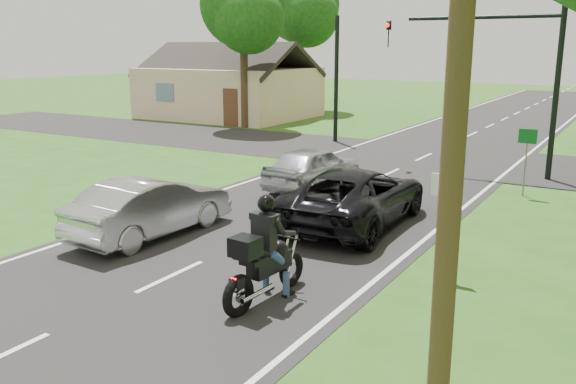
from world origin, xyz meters
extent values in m
plane|color=#274C15|center=(0.00, 0.00, 0.00)|extent=(140.00, 140.00, 0.00)
cube|color=black|center=(0.00, 10.00, 0.01)|extent=(8.00, 100.00, 0.01)
cube|color=black|center=(0.00, 16.00, 0.01)|extent=(60.00, 7.00, 0.01)
torus|color=black|center=(2.38, 0.85, 0.36)|extent=(0.20, 0.73, 0.72)
torus|color=black|center=(2.26, -0.77, 0.36)|extent=(0.23, 0.79, 0.78)
cube|color=black|center=(2.32, 0.15, 0.69)|extent=(0.38, 1.05, 0.33)
sphere|color=black|center=(2.34, 0.42, 0.88)|extent=(0.37, 0.37, 0.37)
cube|color=black|center=(2.30, -0.23, 0.88)|extent=(0.41, 0.62, 0.11)
cube|color=#FF0C07|center=(2.25, -0.89, 0.71)|extent=(0.11, 0.04, 0.05)
cylinder|color=silver|center=(2.45, -0.46, 0.34)|extent=(0.16, 0.87, 0.10)
cylinder|color=black|center=(2.36, 0.64, 1.08)|extent=(0.67, 0.09, 0.04)
cube|color=black|center=(2.27, -0.55, 1.21)|extent=(0.51, 0.47, 0.35)
cube|color=black|center=(2.31, -0.01, 1.35)|extent=(0.45, 0.27, 0.65)
sphere|color=black|center=(2.32, 0.06, 1.86)|extent=(0.33, 0.33, 0.33)
cylinder|color=navy|center=(2.10, 0.36, 0.25)|extent=(0.14, 0.14, 0.49)
cylinder|color=navy|center=(2.58, 0.33, 0.25)|extent=(0.14, 0.14, 0.49)
imported|color=black|center=(1.65, 5.38, 0.77)|extent=(2.73, 5.55, 1.52)
imported|color=#B2B3B7|center=(-2.29, 1.91, 0.75)|extent=(1.74, 4.51, 1.47)
imported|color=#B0B2B8|center=(-1.28, 8.50, 0.73)|extent=(1.94, 4.29, 1.43)
cylinder|color=black|center=(5.20, 14.00, 3.00)|extent=(0.20, 0.20, 6.00)
cylinder|color=black|center=(2.50, 14.00, 5.60)|extent=(5.40, 0.14, 0.14)
imported|color=black|center=(2.00, 14.00, 5.05)|extent=(0.16, 0.36, 1.00)
imported|color=black|center=(-1.00, 14.00, 5.05)|extent=(0.16, 0.36, 1.00)
sphere|color=#FF0C07|center=(2.00, 13.82, 5.38)|extent=(0.16, 0.16, 0.16)
sphere|color=#FF0C07|center=(-1.00, 13.82, 5.38)|extent=(0.16, 0.16, 0.16)
cylinder|color=black|center=(-5.20, 18.00, 3.00)|extent=(0.20, 0.20, 6.00)
cylinder|color=brown|center=(6.20, -2.00, 5.00)|extent=(0.28, 0.28, 10.00)
cylinder|color=slate|center=(4.70, 3.00, 1.00)|extent=(0.05, 0.05, 2.00)
cube|color=silver|center=(4.70, 2.97, 1.90)|extent=(0.55, 0.04, 0.45)
cylinder|color=slate|center=(4.90, 11.00, 1.00)|extent=(0.05, 0.05, 2.00)
cube|color=#0C591E|center=(4.90, 10.97, 1.90)|extent=(0.55, 0.04, 0.45)
cylinder|color=#332316|center=(-12.00, 20.00, 3.08)|extent=(0.44, 0.44, 6.16)
sphere|color=#13350E|center=(-12.00, 20.00, 6.82)|extent=(4.80, 4.80, 4.80)
sphere|color=#13350E|center=(-11.20, 19.36, 6.05)|extent=(3.84, 3.84, 3.84)
cylinder|color=#332316|center=(-14.00, 30.00, 3.36)|extent=(0.44, 0.44, 6.72)
sphere|color=#13350E|center=(-14.00, 30.00, 7.44)|extent=(5.40, 5.40, 5.40)
sphere|color=#13350E|center=(-13.10, 29.28, 6.60)|extent=(4.32, 4.32, 4.32)
cube|color=tan|center=(-16.00, 24.00, 1.60)|extent=(10.00, 8.00, 3.20)
cube|color=black|center=(-16.00, 22.00, 3.70)|extent=(10.20, 4.00, 2.29)
cube|color=black|center=(-16.00, 26.00, 3.70)|extent=(10.20, 4.00, 2.29)
camera|label=1|loc=(8.09, -8.86, 4.63)|focal=38.00mm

